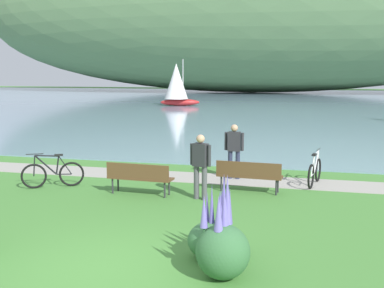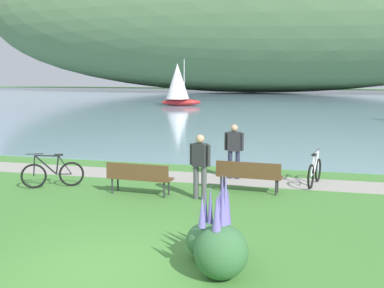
{
  "view_description": "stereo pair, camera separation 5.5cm",
  "coord_description": "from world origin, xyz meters",
  "px_view_note": "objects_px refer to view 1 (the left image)",
  "views": [
    {
      "loc": [
        3.28,
        -7.04,
        3.27
      ],
      "look_at": [
        -0.56,
        7.8,
        1.0
      ],
      "focal_mm": 44.77,
      "sensor_mm": 36.0,
      "label": 1
    },
    {
      "loc": [
        3.34,
        -7.03,
        3.27
      ],
      "look_at": [
        -0.56,
        7.8,
        1.0
      ],
      "focal_mm": 44.77,
      "sensor_mm": 36.0,
      "label": 2
    }
  ],
  "objects_px": {
    "person_on_the_grass": "(200,163)",
    "park_bench_near_camera": "(249,174)",
    "person_at_shoreline": "(234,148)",
    "bicycle_leaning_near_bench": "(53,174)",
    "bicycle_beside_path": "(315,172)",
    "park_bench_further_along": "(139,176)",
    "sailboat_nearest_to_shore": "(177,84)"
  },
  "relations": [
    {
      "from": "person_on_the_grass",
      "to": "park_bench_near_camera",
      "type": "bearing_deg",
      "value": 42.58
    },
    {
      "from": "person_at_shoreline",
      "to": "person_on_the_grass",
      "type": "relative_size",
      "value": 1.0
    },
    {
      "from": "bicycle_leaning_near_bench",
      "to": "person_on_the_grass",
      "type": "xyz_separation_m",
      "value": [
        4.44,
        -0.22,
        0.58
      ]
    },
    {
      "from": "park_bench_near_camera",
      "to": "person_at_shoreline",
      "type": "relative_size",
      "value": 1.07
    },
    {
      "from": "bicycle_beside_path",
      "to": "person_on_the_grass",
      "type": "distance_m",
      "value": 3.81
    },
    {
      "from": "bicycle_leaning_near_bench",
      "to": "person_on_the_grass",
      "type": "distance_m",
      "value": 4.48
    },
    {
      "from": "bicycle_leaning_near_bench",
      "to": "bicycle_beside_path",
      "type": "distance_m",
      "value": 7.65
    },
    {
      "from": "bicycle_leaning_near_bench",
      "to": "person_at_shoreline",
      "type": "relative_size",
      "value": 0.91
    },
    {
      "from": "bicycle_leaning_near_bench",
      "to": "person_at_shoreline",
      "type": "height_order",
      "value": "person_at_shoreline"
    },
    {
      "from": "park_bench_near_camera",
      "to": "bicycle_leaning_near_bench",
      "type": "relative_size",
      "value": 1.17
    },
    {
      "from": "bicycle_leaning_near_bench",
      "to": "bicycle_beside_path",
      "type": "bearing_deg",
      "value": 16.71
    },
    {
      "from": "bicycle_beside_path",
      "to": "person_on_the_grass",
      "type": "xyz_separation_m",
      "value": [
        -2.88,
        -2.41,
        0.58
      ]
    },
    {
      "from": "bicycle_leaning_near_bench",
      "to": "person_on_the_grass",
      "type": "height_order",
      "value": "person_on_the_grass"
    },
    {
      "from": "park_bench_further_along",
      "to": "bicycle_beside_path",
      "type": "bearing_deg",
      "value": 27.45
    },
    {
      "from": "park_bench_near_camera",
      "to": "sailboat_nearest_to_shore",
      "type": "height_order",
      "value": "sailboat_nearest_to_shore"
    },
    {
      "from": "bicycle_beside_path",
      "to": "person_on_the_grass",
      "type": "height_order",
      "value": "person_on_the_grass"
    },
    {
      "from": "park_bench_further_along",
      "to": "bicycle_leaning_near_bench",
      "type": "height_order",
      "value": "bicycle_leaning_near_bench"
    },
    {
      "from": "park_bench_further_along",
      "to": "person_on_the_grass",
      "type": "height_order",
      "value": "person_on_the_grass"
    },
    {
      "from": "park_bench_near_camera",
      "to": "park_bench_further_along",
      "type": "height_order",
      "value": "same"
    },
    {
      "from": "park_bench_further_along",
      "to": "person_on_the_grass",
      "type": "bearing_deg",
      "value": -1.0
    },
    {
      "from": "person_at_shoreline",
      "to": "person_on_the_grass",
      "type": "height_order",
      "value": "same"
    },
    {
      "from": "person_at_shoreline",
      "to": "person_on_the_grass",
      "type": "bearing_deg",
      "value": -99.35
    },
    {
      "from": "person_on_the_grass",
      "to": "sailboat_nearest_to_shore",
      "type": "xyz_separation_m",
      "value": [
        -10.68,
        34.3,
        1.23
      ]
    },
    {
      "from": "park_bench_further_along",
      "to": "bicycle_beside_path",
      "type": "height_order",
      "value": "bicycle_beside_path"
    },
    {
      "from": "bicycle_beside_path",
      "to": "park_bench_further_along",
      "type": "bearing_deg",
      "value": -152.55
    },
    {
      "from": "bicycle_leaning_near_bench",
      "to": "person_at_shoreline",
      "type": "xyz_separation_m",
      "value": [
        4.88,
        2.44,
        0.58
      ]
    },
    {
      "from": "bicycle_beside_path",
      "to": "person_at_shoreline",
      "type": "bearing_deg",
      "value": 174.45
    },
    {
      "from": "bicycle_beside_path",
      "to": "person_at_shoreline",
      "type": "height_order",
      "value": "person_at_shoreline"
    },
    {
      "from": "bicycle_beside_path",
      "to": "person_at_shoreline",
      "type": "xyz_separation_m",
      "value": [
        -2.45,
        0.24,
        0.58
      ]
    },
    {
      "from": "person_at_shoreline",
      "to": "bicycle_leaning_near_bench",
      "type": "bearing_deg",
      "value": -153.45
    },
    {
      "from": "person_on_the_grass",
      "to": "bicycle_leaning_near_bench",
      "type": "bearing_deg",
      "value": 177.21
    },
    {
      "from": "park_bench_near_camera",
      "to": "bicycle_beside_path",
      "type": "xyz_separation_m",
      "value": [
        1.75,
        1.37,
        -0.12
      ]
    }
  ]
}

